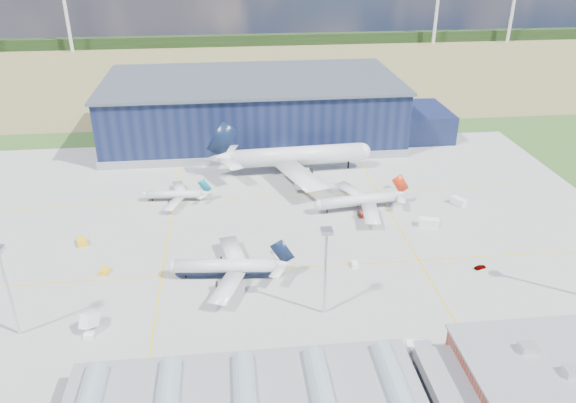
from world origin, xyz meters
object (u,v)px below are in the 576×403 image
at_px(gse_van_a, 429,222).
at_px(car_b, 369,361).
at_px(airliner_widebody, 298,146).
at_px(gse_tug_a, 82,242).
at_px(gse_cart_a, 355,264).
at_px(gse_van_b, 459,201).
at_px(airstair, 90,324).
at_px(car_a, 480,267).
at_px(airliner_regional, 174,191).
at_px(airliner_navy, 225,260).
at_px(airliner_red, 358,195).
at_px(light_mast_center, 326,258).
at_px(light_mast_west, 5,277).
at_px(gse_tug_c, 297,173).
at_px(hangar, 259,111).
at_px(gse_tug_b, 105,271).
at_px(ops_building, 576,372).
at_px(gse_van_c, 418,348).

distance_m(gse_van_a, car_b, 65.55).
height_order(airliner_widebody, gse_tug_a, airliner_widebody).
height_order(airliner_widebody, gse_cart_a, airliner_widebody).
height_order(gse_tug_a, gse_van_b, gse_van_b).
relative_size(airstair, car_a, 1.55).
bearing_deg(gse_tug_a, gse_van_b, -13.20).
bearing_deg(airliner_regional, airliner_navy, 114.03).
xyz_separation_m(gse_cart_a, airstair, (-66.01, -19.34, 1.10)).
bearing_deg(car_a, airliner_red, 15.95).
bearing_deg(gse_van_b, gse_van_a, -167.02).
bearing_deg(airliner_regional, airliner_widebody, -151.10).
distance_m(airliner_red, car_b, 71.42).
height_order(airliner_regional, airstair, airliner_regional).
relative_size(airliner_widebody, gse_tug_a, 15.43).
bearing_deg(light_mast_center, airliner_red, 69.07).
xyz_separation_m(light_mast_west, gse_tug_c, (73.99, 82.19, -14.69)).
bearing_deg(airstair, gse_tug_c, 74.09).
bearing_deg(gse_cart_a, airstair, -158.48).
xyz_separation_m(hangar, airliner_widebody, (11.70, -39.80, -1.44)).
bearing_deg(car_a, gse_tug_a, 59.20).
bearing_deg(airliner_regional, gse_tug_b, 74.42).
bearing_deg(gse_van_b, light_mast_center, -164.95).
xyz_separation_m(airliner_navy, airliner_widebody, (27.58, 67.37, 4.66)).
height_order(hangar, gse_van_b, hangar).
bearing_deg(airliner_navy, gse_van_a, -155.69).
relative_size(hangar, airliner_widebody, 2.32).
height_order(ops_building, gse_tug_a, ops_building).
relative_size(airliner_red, airstair, 6.31).
bearing_deg(light_mast_center, ops_building, -33.69).
bearing_deg(car_b, airstair, 65.24).
height_order(light_mast_center, airliner_red, light_mast_center).
bearing_deg(gse_cart_a, airliner_regional, 143.50).
relative_size(gse_van_c, airstair, 1.02).
relative_size(gse_tug_a, airstair, 0.77).
bearing_deg(gse_cart_a, hangar, 105.40).
bearing_deg(gse_tug_c, gse_cart_a, -72.09).
bearing_deg(gse_van_b, gse_tug_b, 165.93).
xyz_separation_m(gse_cart_a, car_b, (-5.30, -37.24, 0.09)).
bearing_deg(airliner_regional, gse_tug_a, 50.75).
distance_m(airliner_widebody, gse_tug_c, 9.86).
distance_m(light_mast_west, car_a, 117.01).
height_order(light_mast_west, car_b, light_mast_west).
distance_m(light_mast_west, airliner_red, 104.33).
bearing_deg(airliner_navy, hangar, -92.83).
bearing_deg(airliner_widebody, gse_cart_a, -86.66).
bearing_deg(gse_van_a, light_mast_center, 150.63).
bearing_deg(airliner_red, gse_tug_b, 13.08).
xyz_separation_m(airliner_regional, gse_tug_c, (43.71, 17.04, -3.15)).
bearing_deg(airstair, airliner_red, 54.47).
height_order(gse_tug_b, car_a, gse_tug_b).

